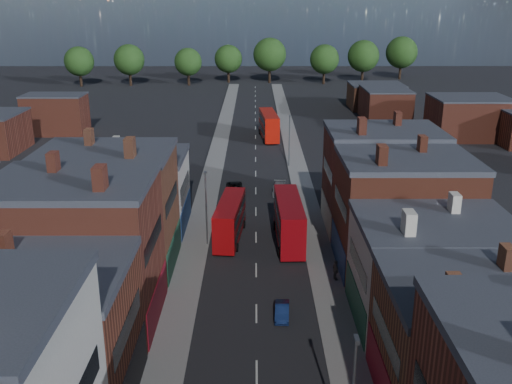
{
  "coord_description": "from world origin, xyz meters",
  "views": [
    {
      "loc": [
        -0.11,
        -25.66,
        24.87
      ],
      "look_at": [
        0.0,
        31.6,
        5.41
      ],
      "focal_mm": 40.0,
      "sensor_mm": 36.0,
      "label": 1
    }
  ],
  "objects_px": {
    "car_1": "(282,311)",
    "bus_2": "(269,125)",
    "bus_1": "(289,220)",
    "ped_3": "(336,270)",
    "car_3": "(280,189)",
    "bus_0": "(230,219)",
    "car_2": "(235,188)"
  },
  "relations": [
    {
      "from": "car_1",
      "to": "car_2",
      "type": "xyz_separation_m",
      "value": [
        -4.89,
        31.69,
        0.11
      ]
    },
    {
      "from": "bus_1",
      "to": "car_3",
      "type": "xyz_separation_m",
      "value": [
        -0.3,
        16.11,
        -1.91
      ]
    },
    {
      "from": "bus_0",
      "to": "ped_3",
      "type": "bearing_deg",
      "value": -38.37
    },
    {
      "from": "bus_2",
      "to": "car_1",
      "type": "distance_m",
      "value": 63.14
    },
    {
      "from": "car_2",
      "to": "ped_3",
      "type": "xyz_separation_m",
      "value": [
        10.13,
        -25.32,
        0.43
      ]
    },
    {
      "from": "bus_1",
      "to": "bus_2",
      "type": "distance_m",
      "value": 47.87
    },
    {
      "from": "car_3",
      "to": "car_1",
      "type": "bearing_deg",
      "value": -88.6
    },
    {
      "from": "car_1",
      "to": "car_2",
      "type": "height_order",
      "value": "car_2"
    },
    {
      "from": "bus_0",
      "to": "bus_1",
      "type": "bearing_deg",
      "value": -2.71
    },
    {
      "from": "car_2",
      "to": "ped_3",
      "type": "bearing_deg",
      "value": -74.74
    },
    {
      "from": "bus_1",
      "to": "car_2",
      "type": "relative_size",
      "value": 2.36
    },
    {
      "from": "bus_2",
      "to": "car_3",
      "type": "height_order",
      "value": "bus_2"
    },
    {
      "from": "car_2",
      "to": "bus_2",
      "type": "bearing_deg",
      "value": 73.95
    },
    {
      "from": "car_1",
      "to": "bus_2",
      "type": "bearing_deg",
      "value": 93.03
    },
    {
      "from": "bus_1",
      "to": "bus_2",
      "type": "height_order",
      "value": "bus_2"
    },
    {
      "from": "bus_1",
      "to": "car_3",
      "type": "bearing_deg",
      "value": 89.45
    },
    {
      "from": "bus_0",
      "to": "ped_3",
      "type": "xyz_separation_m",
      "value": [
        10.17,
        -9.79,
        -1.25
      ]
    },
    {
      "from": "car_3",
      "to": "bus_1",
      "type": "bearing_deg",
      "value": -85.53
    },
    {
      "from": "bus_1",
      "to": "ped_3",
      "type": "distance_m",
      "value": 9.78
    },
    {
      "from": "bus_2",
      "to": "car_1",
      "type": "relative_size",
      "value": 3.52
    },
    {
      "from": "bus_2",
      "to": "car_1",
      "type": "bearing_deg",
      "value": -95.64
    },
    {
      "from": "car_2",
      "to": "car_3",
      "type": "bearing_deg",
      "value": -9.8
    },
    {
      "from": "bus_0",
      "to": "bus_2",
      "type": "height_order",
      "value": "bus_2"
    },
    {
      "from": "bus_0",
      "to": "ped_3",
      "type": "relative_size",
      "value": 5.29
    },
    {
      "from": "bus_0",
      "to": "ped_3",
      "type": "distance_m",
      "value": 14.17
    },
    {
      "from": "bus_2",
      "to": "ped_3",
      "type": "xyz_separation_m",
      "value": [
        4.87,
        -56.73,
        -1.57
      ]
    },
    {
      "from": "bus_1",
      "to": "car_1",
      "type": "relative_size",
      "value": 3.38
    },
    {
      "from": "bus_2",
      "to": "ped_3",
      "type": "relative_size",
      "value": 6.03
    },
    {
      "from": "car_1",
      "to": "car_3",
      "type": "relative_size",
      "value": 0.72
    },
    {
      "from": "bus_0",
      "to": "bus_1",
      "type": "height_order",
      "value": "bus_1"
    },
    {
      "from": "bus_1",
      "to": "ped_3",
      "type": "height_order",
      "value": "bus_1"
    },
    {
      "from": "car_3",
      "to": "bus_2",
      "type": "bearing_deg",
      "value": 94.7
    }
  ]
}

